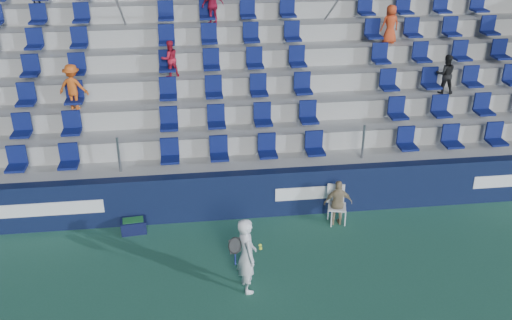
{
  "coord_description": "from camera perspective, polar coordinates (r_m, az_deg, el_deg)",
  "views": [
    {
      "loc": [
        -1.26,
        -8.95,
        7.5
      ],
      "look_at": [
        0.2,
        2.8,
        1.7
      ],
      "focal_mm": 40.0,
      "sensor_mm": 36.0,
      "label": 1
    }
  ],
  "objects": [
    {
      "name": "line_judge",
      "position": [
        13.8,
        8.21,
        -4.27
      ],
      "size": [
        0.71,
        0.34,
        1.17
      ],
      "primitive_type": "imported",
      "rotation": [
        0.0,
        0.0,
        3.06
      ],
      "color": "tan",
      "rests_on": "ground"
    },
    {
      "name": "tennis_player",
      "position": [
        11.47,
        -0.94,
        -9.48
      ],
      "size": [
        0.69,
        0.67,
        1.66
      ],
      "color": "white",
      "rests_on": "ground"
    },
    {
      "name": "line_judge_chair",
      "position": [
        13.95,
        8.04,
        -4.09
      ],
      "size": [
        0.51,
        0.53,
        0.96
      ],
      "color": "white",
      "rests_on": "ground"
    },
    {
      "name": "ball_bin",
      "position": [
        13.88,
        -12.15,
        -6.39
      ],
      "size": [
        0.62,
        0.44,
        0.33
      ],
      "color": "#0E1235",
      "rests_on": "ground"
    },
    {
      "name": "grandstand",
      "position": [
        18.06,
        -2.8,
        8.78
      ],
      "size": [
        24.0,
        8.17,
        6.63
      ],
      "color": "#A1A19C",
      "rests_on": "ground"
    },
    {
      "name": "ground",
      "position": [
        11.75,
        0.73,
        -13.59
      ],
      "size": [
        70.0,
        70.0,
        0.0
      ],
      "primitive_type": "plane",
      "color": "#2A624C",
      "rests_on": "ground"
    },
    {
      "name": "sponsor_wall",
      "position": [
        13.99,
        -0.98,
        -3.47
      ],
      "size": [
        24.0,
        0.32,
        1.2
      ],
      "color": "#0F1738",
      "rests_on": "ground"
    }
  ]
}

